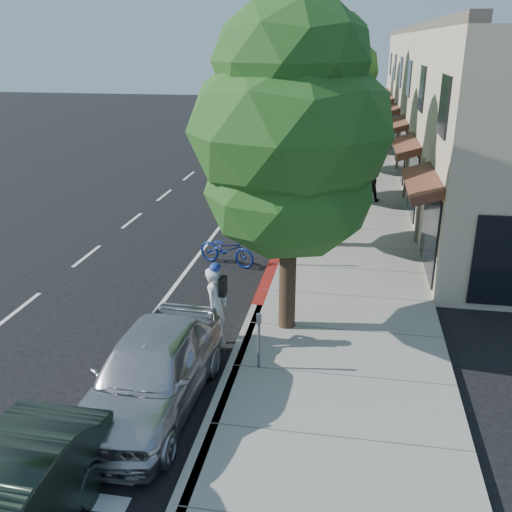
% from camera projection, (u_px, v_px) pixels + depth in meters
% --- Properties ---
extents(ground, '(120.00, 120.00, 0.00)m').
position_uv_depth(ground, '(263.00, 294.00, 15.91)').
color(ground, black).
rests_on(ground, ground).
extents(sidewalk, '(4.60, 56.00, 0.15)m').
position_uv_depth(sidewalk, '(351.00, 215.00, 22.89)').
color(sidewalk, gray).
rests_on(sidewalk, ground).
extents(curb, '(0.30, 56.00, 0.15)m').
position_uv_depth(curb, '(294.00, 212.00, 23.26)').
color(curb, '#9E998E').
rests_on(curb, ground).
extents(curb_red_segment, '(0.32, 4.00, 0.15)m').
position_uv_depth(curb_red_segment, '(268.00, 278.00, 16.81)').
color(curb_red_segment, maroon).
rests_on(curb_red_segment, ground).
extents(storefront_building, '(10.00, 36.00, 7.00)m').
position_uv_depth(storefront_building, '(500.00, 105.00, 29.73)').
color(storefront_building, beige).
rests_on(storefront_building, ground).
extents(street_tree_0, '(4.50, 4.50, 7.60)m').
position_uv_depth(street_tree_0, '(291.00, 135.00, 12.25)').
color(street_tree_0, black).
rests_on(street_tree_0, ground).
extents(street_tree_1, '(4.28, 4.28, 7.13)m').
position_uv_depth(street_tree_1, '(312.00, 116.00, 17.89)').
color(street_tree_1, black).
rests_on(street_tree_1, ground).
extents(street_tree_2, '(4.43, 4.43, 6.86)m').
position_uv_depth(street_tree_2, '(324.00, 104.00, 23.50)').
color(street_tree_2, black).
rests_on(street_tree_2, ground).
extents(street_tree_3, '(4.83, 4.83, 8.17)m').
position_uv_depth(street_tree_3, '(332.00, 73.00, 28.71)').
color(street_tree_3, black).
rests_on(street_tree_3, ground).
extents(street_tree_4, '(4.63, 4.63, 7.48)m').
position_uv_depth(street_tree_4, '(336.00, 76.00, 34.41)').
color(street_tree_4, black).
rests_on(street_tree_4, ground).
extents(street_tree_5, '(4.13, 4.13, 7.09)m').
position_uv_depth(street_tree_5, '(339.00, 74.00, 40.00)').
color(street_tree_5, black).
rests_on(street_tree_5, ground).
extents(cyclist, '(0.58, 0.78, 1.94)m').
position_uv_depth(cyclist, '(216.00, 308.00, 12.90)').
color(cyclist, silver).
rests_on(cyclist, ground).
extents(bicycle, '(2.06, 1.27, 1.02)m').
position_uv_depth(bicycle, '(227.00, 249.00, 17.85)').
color(bicycle, navy).
rests_on(bicycle, ground).
extents(silver_suv, '(3.00, 5.84, 1.58)m').
position_uv_depth(silver_suv, '(280.00, 200.00, 22.35)').
color(silver_suv, '#BABABF').
rests_on(silver_suv, ground).
extents(dark_sedan, '(2.40, 5.38, 1.72)m').
position_uv_depth(dark_sedan, '(273.00, 167.00, 27.83)').
color(dark_sedan, black).
rests_on(dark_sedan, ground).
extents(white_pickup, '(2.83, 5.85, 1.64)m').
position_uv_depth(white_pickup, '(301.00, 147.00, 33.23)').
color(white_pickup, '#BBBBBB').
rests_on(white_pickup, ground).
extents(dark_suv_far, '(1.89, 4.39, 1.47)m').
position_uv_depth(dark_suv_far, '(314.00, 133.00, 38.69)').
color(dark_suv_far, black).
rests_on(dark_suv_far, ground).
extents(near_car_a, '(2.04, 4.72, 1.58)m').
position_uv_depth(near_car_a, '(151.00, 371.00, 10.76)').
color(near_car_a, '#BBBABF').
rests_on(near_car_a, ground).
extents(pedestrian, '(0.98, 0.78, 1.96)m').
position_uv_depth(pedestrian, '(370.00, 178.00, 24.32)').
color(pedestrian, black).
rests_on(pedestrian, sidewalk).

